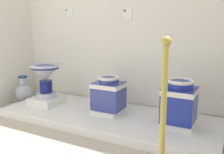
# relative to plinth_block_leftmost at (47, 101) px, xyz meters

# --- Properties ---
(wall_back) EXTENTS (3.47, 0.06, 2.84)m
(wall_back) POSITION_rel_plinth_block_leftmost_xyz_m (0.89, 0.58, 1.28)
(wall_back) COLOR white
(wall_back) RESTS_ON ground_plane
(display_platform) EXTENTS (2.59, 0.97, 0.09)m
(display_platform) POSITION_rel_plinth_block_leftmost_xyz_m (0.89, 0.04, -0.09)
(display_platform) COLOR white
(display_platform) RESTS_ON ground_plane
(plinth_block_leftmost) EXTENTS (0.37, 0.38, 0.09)m
(plinth_block_leftmost) POSITION_rel_plinth_block_leftmost_xyz_m (0.00, 0.00, 0.00)
(plinth_block_leftmost) COLOR white
(plinth_block_leftmost) RESTS_ON display_platform
(antique_toilet_leftmost) EXTENTS (0.37, 0.37, 0.44)m
(antique_toilet_leftmost) POSITION_rel_plinth_block_leftmost_xyz_m (0.00, 0.00, 0.34)
(antique_toilet_leftmost) COLOR #B2B4D0
(antique_toilet_leftmost) RESTS_ON plinth_block_leftmost
(plinth_block_rightmost) EXTENTS (0.31, 0.35, 0.04)m
(plinth_block_rightmost) POSITION_rel_plinth_block_leftmost_xyz_m (0.89, 0.09, -0.02)
(plinth_block_rightmost) COLOR white
(plinth_block_rightmost) RESTS_ON display_platform
(antique_toilet_rightmost) EXTENTS (0.35, 0.30, 0.40)m
(antique_toilet_rightmost) POSITION_rel_plinth_block_leftmost_xyz_m (0.89, 0.09, 0.20)
(antique_toilet_rightmost) COLOR #374191
(antique_toilet_rightmost) RESTS_ON plinth_block_rightmost
(plinth_block_broad_patterned) EXTENTS (0.31, 0.29, 0.07)m
(plinth_block_broad_patterned) POSITION_rel_plinth_block_leftmost_xyz_m (1.74, 0.03, -0.01)
(plinth_block_broad_patterned) COLOR white
(plinth_block_broad_patterned) RESTS_ON display_platform
(antique_toilet_broad_patterned) EXTENTS (0.32, 0.34, 0.43)m
(antique_toilet_broad_patterned) POSITION_rel_plinth_block_leftmost_xyz_m (1.74, 0.03, 0.24)
(antique_toilet_broad_patterned) COLOR navy
(antique_toilet_broad_patterned) RESTS_ON plinth_block_broad_patterned
(info_placard_first) EXTENTS (0.13, 0.01, 0.12)m
(info_placard_first) POSITION_rel_plinth_block_leftmost_xyz_m (0.01, 0.54, 1.17)
(info_placard_first) COLOR white
(info_placard_second) EXTENTS (0.13, 0.01, 0.15)m
(info_placard_second) POSITION_rel_plinth_block_leftmost_xyz_m (0.93, 0.54, 1.13)
(info_placard_second) COLOR white
(decorative_vase_spare) EXTENTS (0.24, 0.24, 0.41)m
(decorative_vase_spare) POSITION_rel_plinth_block_leftmost_xyz_m (-0.54, 0.11, 0.03)
(decorative_vase_spare) COLOR navy
(decorative_vase_spare) RESTS_ON ground_plane
(stanchion_post_near_right) EXTENTS (0.23, 0.23, 1.05)m
(stanchion_post_near_right) POSITION_rel_plinth_block_leftmost_xyz_m (1.85, -0.92, 0.21)
(stanchion_post_near_right) COLOR gold
(stanchion_post_near_right) RESTS_ON ground_plane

